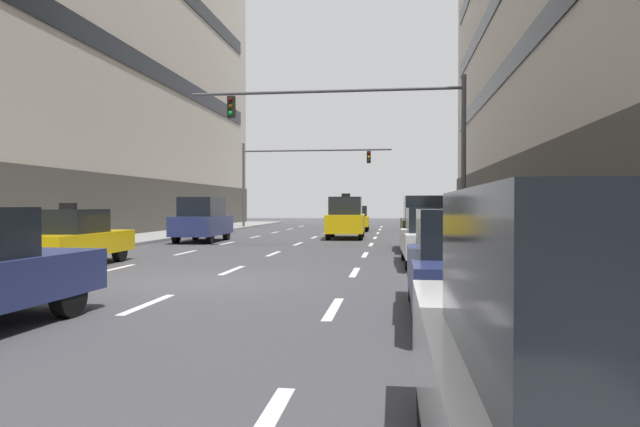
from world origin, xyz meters
name	(u,v)px	position (x,y,z in m)	size (l,w,h in m)	color
ground_plane	(206,281)	(0.00, 0.00, 0.00)	(120.00, 120.00, 0.00)	#424247
sidewalk_right	(589,284)	(8.05, 0.00, 0.07)	(3.50, 80.00, 0.14)	gray
lane_stripe_l1_s4	(116,268)	(-3.15, 2.00, 0.00)	(0.16, 2.00, 0.01)	silver
lane_stripe_l1_s5	(186,253)	(-3.15, 7.00, 0.00)	(0.16, 2.00, 0.01)	silver
lane_stripe_l1_s6	(227,243)	(-3.15, 12.00, 0.00)	(0.16, 2.00, 0.01)	silver
lane_stripe_l1_s7	(255,237)	(-3.15, 17.00, 0.00)	(0.16, 2.00, 0.01)	silver
lane_stripe_l1_s8	(275,232)	(-3.15, 22.00, 0.00)	(0.16, 2.00, 0.01)	silver
lane_stripe_l1_s9	(290,229)	(-3.15, 27.00, 0.00)	(0.16, 2.00, 0.01)	silver
lane_stripe_l1_s10	(301,226)	(-3.15, 32.00, 0.00)	(0.16, 2.00, 0.01)	silver
lane_stripe_l2_s3	(148,304)	(0.00, -3.00, 0.00)	(0.16, 2.00, 0.01)	silver
lane_stripe_l2_s4	(232,270)	(0.00, 2.00, 0.00)	(0.16, 2.00, 0.01)	silver
lane_stripe_l2_s5	(273,254)	(0.00, 7.00, 0.00)	(0.16, 2.00, 0.01)	silver
lane_stripe_l2_s6	(298,244)	(0.00, 12.00, 0.00)	(0.16, 2.00, 0.01)	silver
lane_stripe_l2_s7	(314,237)	(0.00, 17.00, 0.00)	(0.16, 2.00, 0.01)	silver
lane_stripe_l2_s8	(326,233)	(0.00, 22.00, 0.00)	(0.16, 2.00, 0.01)	silver
lane_stripe_l2_s9	(334,229)	(0.00, 27.00, 0.00)	(0.16, 2.00, 0.01)	silver
lane_stripe_l2_s10	(341,227)	(0.00, 32.00, 0.00)	(0.16, 2.00, 0.01)	silver
lane_stripe_l3_s3	(333,309)	(3.15, -3.00, 0.00)	(0.16, 2.00, 0.01)	silver
lane_stripe_l3_s4	(355,272)	(3.15, 2.00, 0.00)	(0.16, 2.00, 0.01)	silver
lane_stripe_l3_s5	(365,255)	(3.15, 7.00, 0.00)	(0.16, 2.00, 0.01)	silver
lane_stripe_l3_s6	(371,244)	(3.15, 12.00, 0.00)	(0.16, 2.00, 0.01)	silver
lane_stripe_l3_s7	(375,238)	(3.15, 17.00, 0.00)	(0.16, 2.00, 0.01)	silver
lane_stripe_l3_s8	(378,233)	(3.15, 22.00, 0.00)	(0.16, 2.00, 0.01)	silver
lane_stripe_l3_s9	(380,229)	(3.15, 27.00, 0.00)	(0.16, 2.00, 0.01)	silver
lane_stripe_l3_s10	(381,227)	(3.15, 32.00, 0.00)	(0.16, 2.00, 0.01)	silver
car_driving_1	(202,220)	(-4.61, 12.93, 1.02)	(1.84, 4.25, 2.04)	black
taxi_driving_2	(346,218)	(1.71, 16.31, 1.04)	(1.93, 4.37, 2.27)	black
taxi_driving_3	(355,218)	(1.58, 24.83, 0.81)	(1.96, 4.42, 1.82)	black
taxi_driving_4	(71,238)	(-4.67, 2.40, 0.77)	(1.86, 4.22, 1.74)	black
car_parked_1	(471,265)	(5.25, -3.48, 0.80)	(1.83, 4.32, 1.61)	black
car_parked_2	(435,237)	(5.26, 3.89, 0.79)	(1.88, 4.31, 1.60)	black
car_parked_3	(425,224)	(5.25, 8.98, 1.00)	(1.78, 4.17, 2.01)	black
traffic_signal_0	(374,127)	(3.36, 9.64, 4.67)	(10.64, 0.35, 6.42)	#4C4C51
traffic_signal_1	(291,168)	(-3.22, 27.79, 4.36)	(10.74, 0.35, 6.01)	#4C4C51
pedestrian_0	(503,217)	(9.16, 15.20, 1.12)	(0.36, 0.45, 1.69)	#383D59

